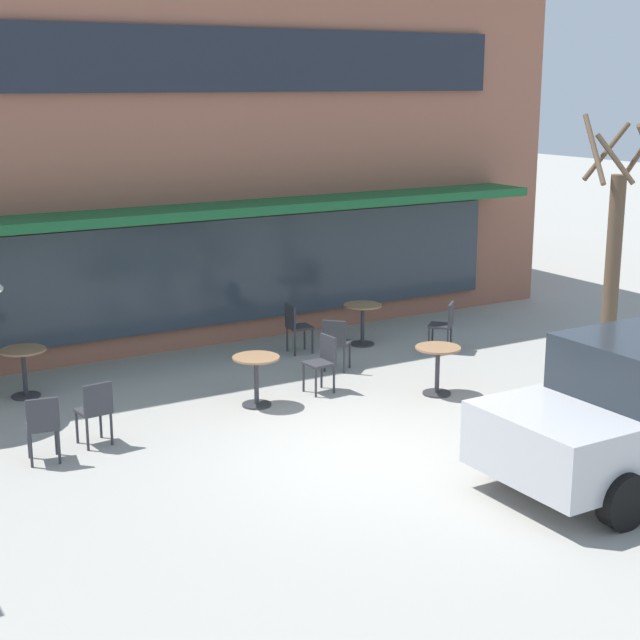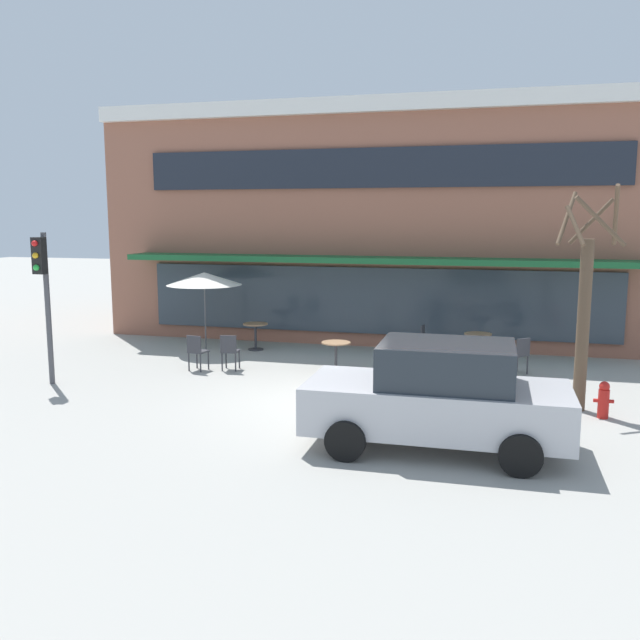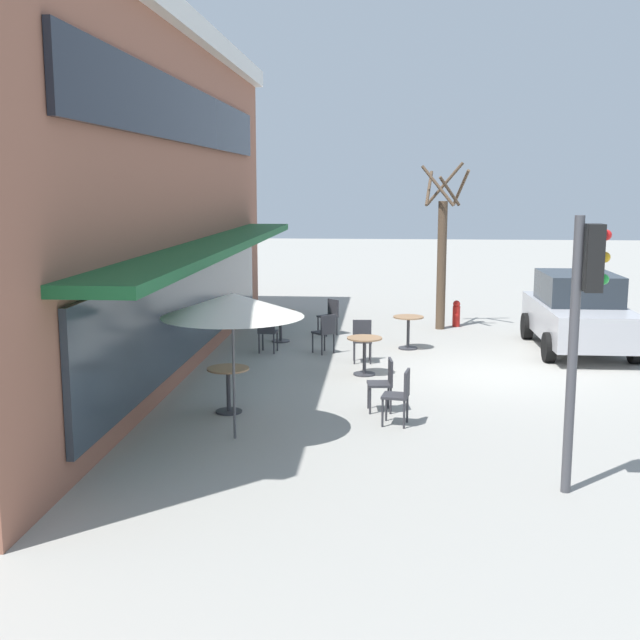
{
  "view_description": "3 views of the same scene",
  "coord_description": "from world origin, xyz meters",
  "px_view_note": "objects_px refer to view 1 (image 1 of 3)",
  "views": [
    {
      "loc": [
        -6.55,
        -9.93,
        4.71
      ],
      "look_at": [
        0.74,
        2.29,
        1.24
      ],
      "focal_mm": 55.0,
      "sensor_mm": 36.0,
      "label": 1
    },
    {
      "loc": [
        3.44,
        -13.04,
        3.76
      ],
      "look_at": [
        -0.8,
        3.12,
        1.18
      ],
      "focal_mm": 38.0,
      "sensor_mm": 36.0,
      "label": 2
    },
    {
      "loc": [
        -15.85,
        2.14,
        3.76
      ],
      "look_at": [
        -0.19,
        3.39,
        1.09
      ],
      "focal_mm": 45.0,
      "sensor_mm": 36.0,
      "label": 3
    }
  ],
  "objects_px": {
    "cafe_chair_1": "(323,359)",
    "cafe_chair_2": "(43,424)",
    "cafe_chair_3": "(296,324)",
    "cafe_chair_5": "(445,323)",
    "cafe_table_by_tree": "(24,365)",
    "cafe_chair_4": "(336,341)",
    "cafe_chair_0": "(95,408)",
    "street_tree": "(614,260)",
    "cafe_table_streetside": "(438,362)",
    "cafe_table_mid_patio": "(256,372)",
    "cafe_table_near_wall": "(363,317)"
  },
  "relations": [
    {
      "from": "cafe_chair_2",
      "to": "street_tree",
      "type": "distance_m",
      "value": 8.87
    },
    {
      "from": "cafe_chair_3",
      "to": "cafe_chair_5",
      "type": "height_order",
      "value": "same"
    },
    {
      "from": "cafe_chair_5",
      "to": "cafe_chair_2",
      "type": "bearing_deg",
      "value": -168.0
    },
    {
      "from": "cafe_chair_0",
      "to": "cafe_chair_1",
      "type": "xyz_separation_m",
      "value": [
        3.78,
        0.47,
        0.0
      ]
    },
    {
      "from": "cafe_chair_2",
      "to": "cafe_chair_4",
      "type": "relative_size",
      "value": 1.0
    },
    {
      "from": "cafe_table_streetside",
      "to": "cafe_chair_2",
      "type": "distance_m",
      "value": 6.0
    },
    {
      "from": "cafe_table_by_tree",
      "to": "cafe_chair_3",
      "type": "bearing_deg",
      "value": 0.53
    },
    {
      "from": "cafe_chair_0",
      "to": "cafe_table_mid_patio",
      "type": "bearing_deg",
      "value": 8.63
    },
    {
      "from": "cafe_chair_1",
      "to": "cafe_chair_2",
      "type": "relative_size",
      "value": 1.0
    },
    {
      "from": "cafe_table_mid_patio",
      "to": "cafe_chair_5",
      "type": "height_order",
      "value": "cafe_chair_5"
    },
    {
      "from": "cafe_table_by_tree",
      "to": "cafe_chair_3",
      "type": "xyz_separation_m",
      "value": [
        4.79,
        0.04,
        0.01
      ]
    },
    {
      "from": "cafe_chair_2",
      "to": "cafe_chair_5",
      "type": "height_order",
      "value": "same"
    },
    {
      "from": "cafe_chair_1",
      "to": "cafe_chair_4",
      "type": "relative_size",
      "value": 1.0
    },
    {
      "from": "cafe_table_by_tree",
      "to": "cafe_chair_5",
      "type": "xyz_separation_m",
      "value": [
        7.13,
        -1.21,
        0.01
      ]
    },
    {
      "from": "cafe_table_near_wall",
      "to": "cafe_table_mid_patio",
      "type": "relative_size",
      "value": 1.0
    },
    {
      "from": "cafe_table_streetside",
      "to": "cafe_chair_5",
      "type": "xyz_separation_m",
      "value": [
        1.63,
        1.92,
        0.01
      ]
    },
    {
      "from": "cafe_table_streetside",
      "to": "cafe_chair_0",
      "type": "relative_size",
      "value": 0.85
    },
    {
      "from": "cafe_table_mid_patio",
      "to": "cafe_table_near_wall",
      "type": "bearing_deg",
      "value": 32.79
    },
    {
      "from": "cafe_chair_2",
      "to": "cafe_chair_4",
      "type": "height_order",
      "value": "same"
    },
    {
      "from": "cafe_table_streetside",
      "to": "cafe_chair_4",
      "type": "distance_m",
      "value": 1.99
    },
    {
      "from": "cafe_chair_3",
      "to": "cafe_chair_5",
      "type": "xyz_separation_m",
      "value": [
        2.34,
        -1.25,
        0.0
      ]
    },
    {
      "from": "cafe_table_by_tree",
      "to": "cafe_chair_4",
      "type": "relative_size",
      "value": 0.85
    },
    {
      "from": "cafe_chair_2",
      "to": "cafe_chair_3",
      "type": "height_order",
      "value": "same"
    },
    {
      "from": "street_tree",
      "to": "cafe_table_by_tree",
      "type": "bearing_deg",
      "value": 153.65
    },
    {
      "from": "cafe_chair_4",
      "to": "street_tree",
      "type": "distance_m",
      "value": 4.61
    },
    {
      "from": "cafe_chair_0",
      "to": "cafe_chair_3",
      "type": "bearing_deg",
      "value": 30.15
    },
    {
      "from": "cafe_chair_0",
      "to": "cafe_chair_4",
      "type": "xyz_separation_m",
      "value": [
        4.54,
        1.32,
        0.0
      ]
    },
    {
      "from": "cafe_table_mid_patio",
      "to": "cafe_chair_0",
      "type": "relative_size",
      "value": 0.85
    },
    {
      "from": "cafe_chair_1",
      "to": "cafe_table_by_tree",
      "type": "bearing_deg",
      "value": 152.52
    },
    {
      "from": "cafe_chair_1",
      "to": "cafe_chair_3",
      "type": "xyz_separation_m",
      "value": [
        0.74,
        2.15,
        0.0
      ]
    },
    {
      "from": "cafe_table_by_tree",
      "to": "cafe_chair_2",
      "type": "bearing_deg",
      "value": -99.83
    },
    {
      "from": "cafe_chair_0",
      "to": "street_tree",
      "type": "relative_size",
      "value": 0.21
    },
    {
      "from": "cafe_chair_1",
      "to": "cafe_chair_2",
      "type": "xyz_separation_m",
      "value": [
        -4.54,
        -0.72,
        0.0
      ]
    },
    {
      "from": "cafe_chair_4",
      "to": "cafe_table_by_tree",
      "type": "bearing_deg",
      "value": 165.32
    },
    {
      "from": "cafe_table_near_wall",
      "to": "cafe_chair_3",
      "type": "relative_size",
      "value": 0.85
    },
    {
      "from": "cafe_chair_1",
      "to": "street_tree",
      "type": "xyz_separation_m",
      "value": [
        4.12,
        -1.94,
        1.48
      ]
    },
    {
      "from": "cafe_table_streetside",
      "to": "street_tree",
      "type": "distance_m",
      "value": 3.2
    },
    {
      "from": "cafe_table_streetside",
      "to": "cafe_chair_2",
      "type": "relative_size",
      "value": 0.85
    },
    {
      "from": "cafe_table_near_wall",
      "to": "cafe_chair_1",
      "type": "distance_m",
      "value": 2.89
    },
    {
      "from": "cafe_chair_4",
      "to": "street_tree",
      "type": "relative_size",
      "value": 0.21
    },
    {
      "from": "cafe_chair_0",
      "to": "street_tree",
      "type": "distance_m",
      "value": 8.17
    },
    {
      "from": "cafe_table_by_tree",
      "to": "street_tree",
      "type": "xyz_separation_m",
      "value": [
        8.17,
        -4.05,
        1.49
      ]
    },
    {
      "from": "cafe_table_near_wall",
      "to": "cafe_chair_2",
      "type": "xyz_separation_m",
      "value": [
        -6.61,
        -2.75,
        0.01
      ]
    },
    {
      "from": "cafe_chair_0",
      "to": "cafe_chair_2",
      "type": "distance_m",
      "value": 0.8
    },
    {
      "from": "cafe_chair_4",
      "to": "cafe_chair_3",
      "type": "bearing_deg",
      "value": 91.3
    },
    {
      "from": "cafe_table_by_tree",
      "to": "cafe_chair_1",
      "type": "distance_m",
      "value": 4.57
    },
    {
      "from": "cafe_chair_0",
      "to": "cafe_chair_2",
      "type": "relative_size",
      "value": 1.0
    },
    {
      "from": "cafe_table_mid_patio",
      "to": "cafe_chair_3",
      "type": "bearing_deg",
      "value": 49.08
    },
    {
      "from": "cafe_chair_2",
      "to": "cafe_chair_4",
      "type": "xyz_separation_m",
      "value": [
        5.31,
        1.57,
        0.0
      ]
    },
    {
      "from": "cafe_table_streetside",
      "to": "street_tree",
      "type": "relative_size",
      "value": 0.18
    }
  ]
}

